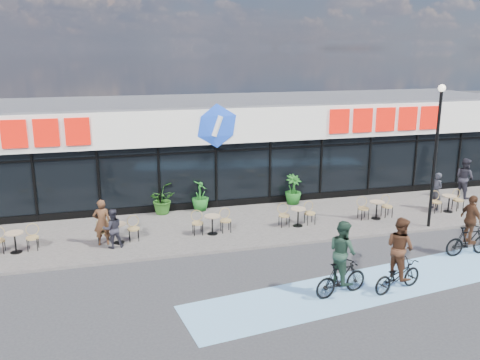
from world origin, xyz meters
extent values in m
plane|color=#28282B|center=(0.00, 0.00, 0.00)|extent=(120.00, 120.00, 0.00)
cube|color=#625C57|center=(0.00, 4.50, 0.05)|extent=(44.00, 5.00, 0.10)
cube|color=#6DA4CE|center=(4.00, -1.50, 0.01)|extent=(14.17, 4.13, 0.01)
cube|color=black|center=(0.00, 10.00, 1.50)|extent=(30.00, 6.00, 3.00)
cube|color=silver|center=(0.00, 9.85, 3.75)|extent=(30.60, 6.30, 1.50)
cube|color=#47474C|center=(0.00, 10.00, 4.55)|extent=(30.60, 6.30, 0.10)
cube|color=navy|center=(0.00, 6.96, 3.05)|extent=(30.60, 0.08, 0.18)
cube|color=black|center=(0.00, 6.97, 2.65)|extent=(30.00, 0.06, 0.08)
cube|color=black|center=(0.00, 6.98, 0.20)|extent=(30.00, 0.10, 0.40)
cube|color=red|center=(-8.00, 6.70, 3.80)|extent=(5.63, 0.18, 1.10)
cube|color=red|center=(8.00, 6.70, 3.80)|extent=(5.63, 0.18, 1.10)
ellipsoid|color=blue|center=(0.00, 6.70, 3.80)|extent=(1.90, 0.24, 1.90)
cylinder|color=black|center=(-7.50, 6.97, 1.50)|extent=(0.10, 0.10, 3.00)
cylinder|color=black|center=(-5.00, 6.97, 1.50)|extent=(0.10, 0.10, 3.00)
cylinder|color=black|center=(-2.50, 6.97, 1.50)|extent=(0.10, 0.10, 3.00)
cylinder|color=black|center=(0.00, 6.97, 1.50)|extent=(0.10, 0.10, 3.00)
cylinder|color=black|center=(2.50, 6.97, 1.50)|extent=(0.10, 0.10, 3.00)
cylinder|color=black|center=(5.00, 6.97, 1.50)|extent=(0.10, 0.10, 3.00)
cylinder|color=black|center=(7.50, 6.97, 1.50)|extent=(0.10, 0.10, 3.00)
cylinder|color=black|center=(10.00, 6.97, 1.50)|extent=(0.10, 0.10, 3.00)
cylinder|color=black|center=(12.50, 6.97, 1.50)|extent=(0.10, 0.10, 3.00)
cylinder|color=black|center=(7.64, 2.30, 2.77)|extent=(0.12, 0.12, 5.35)
sphere|color=#FFF2CC|center=(7.64, 2.30, 5.55)|extent=(0.28, 0.28, 0.28)
cylinder|color=tan|center=(-7.87, 3.69, 0.82)|extent=(0.60, 0.60, 0.04)
cylinder|color=black|center=(-7.87, 3.69, 0.47)|extent=(0.06, 0.06, 0.70)
cylinder|color=black|center=(-7.87, 3.69, 0.11)|extent=(0.40, 0.40, 0.02)
cylinder|color=tan|center=(-4.38, 3.69, 0.82)|extent=(0.60, 0.60, 0.04)
cylinder|color=black|center=(-4.38, 3.69, 0.47)|extent=(0.06, 0.06, 0.70)
cylinder|color=black|center=(-4.38, 3.69, 0.11)|extent=(0.40, 0.40, 0.02)
cylinder|color=tan|center=(-0.89, 3.69, 0.82)|extent=(0.60, 0.60, 0.04)
cylinder|color=black|center=(-0.89, 3.69, 0.47)|extent=(0.06, 0.06, 0.70)
cylinder|color=black|center=(-0.89, 3.69, 0.11)|extent=(0.40, 0.40, 0.02)
cylinder|color=tan|center=(2.60, 3.69, 0.82)|extent=(0.60, 0.60, 0.04)
cylinder|color=black|center=(2.60, 3.69, 0.47)|extent=(0.06, 0.06, 0.70)
cylinder|color=black|center=(2.60, 3.69, 0.11)|extent=(0.40, 0.40, 0.02)
cylinder|color=tan|center=(6.09, 3.69, 0.82)|extent=(0.60, 0.60, 0.04)
cylinder|color=black|center=(6.09, 3.69, 0.47)|extent=(0.06, 0.06, 0.70)
cylinder|color=black|center=(6.09, 3.69, 0.11)|extent=(0.40, 0.40, 0.02)
cylinder|color=tan|center=(9.58, 3.69, 0.82)|extent=(0.60, 0.60, 0.04)
cylinder|color=black|center=(9.58, 3.69, 0.47)|extent=(0.06, 0.06, 0.70)
cylinder|color=black|center=(9.58, 3.69, 0.11)|extent=(0.40, 0.40, 0.02)
imported|color=#18571A|center=(-0.77, 6.75, 0.77)|extent=(0.84, 0.84, 1.34)
imported|color=#204D16|center=(-2.49, 6.72, 0.75)|extent=(1.35, 1.44, 1.29)
imported|color=#164B15|center=(3.49, 6.58, 0.77)|extent=(0.95, 0.95, 1.35)
imported|color=#482B19|center=(-4.93, 3.66, 0.95)|extent=(0.62, 0.41, 1.70)
imported|color=#23222A|center=(-4.58, 3.28, 0.82)|extent=(0.77, 0.64, 1.43)
imported|color=#22232A|center=(9.27, 4.18, 0.92)|extent=(0.43, 0.62, 1.64)
imported|color=black|center=(11.69, 5.43, 1.05)|extent=(0.84, 1.02, 1.91)
imported|color=black|center=(1.71, -1.97, 0.53)|extent=(1.82, 0.85, 1.05)
imported|color=#1D3427|center=(1.71, -1.97, 1.37)|extent=(0.87, 1.02, 1.84)
imported|color=black|center=(7.30, -0.41, 0.53)|extent=(1.78, 0.53, 1.06)
imported|color=#3F2516|center=(7.30, -0.41, 1.31)|extent=(0.44, 1.01, 1.72)
imported|color=black|center=(3.46, -2.13, 0.47)|extent=(1.90, 1.09, 0.95)
imported|color=#402516|center=(3.46, -2.13, 1.37)|extent=(0.91, 1.05, 1.84)
camera|label=1|loc=(-4.64, -14.24, 6.98)|focal=38.00mm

